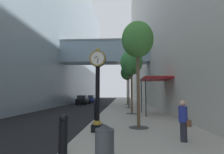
{
  "coord_description": "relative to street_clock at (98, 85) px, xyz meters",
  "views": [
    {
      "loc": [
        2.04,
        -1.91,
        2.04
      ],
      "look_at": [
        0.95,
        17.47,
        3.85
      ],
      "focal_mm": 27.85,
      "sensor_mm": 36.0,
      "label": 1
    }
  ],
  "objects": [
    {
      "name": "bollard_nearest",
      "position": [
        -0.58,
        -3.36,
        -1.66
      ],
      "size": [
        0.28,
        0.28,
        1.26
      ],
      "color": "black",
      "rests_on": "sidewalk_right"
    },
    {
      "name": "car_blue_mid",
      "position": [
        -5.58,
        28.64,
        -1.68
      ],
      "size": [
        2.13,
        4.07,
        1.6
      ],
      "color": "navy",
      "rests_on": "ground"
    },
    {
      "name": "pedestrian_walking",
      "position": [
        3.66,
        -1.61,
        -1.48
      ],
      "size": [
        0.52,
        0.49,
        1.61
      ],
      "color": "#23232D",
      "rests_on": "sidewalk_right"
    },
    {
      "name": "street_tree_mid_far",
      "position": [
        2.15,
        14.14,
        2.86
      ],
      "size": [
        1.91,
        1.91,
        6.35
      ],
      "color": "#333335",
      "rests_on": "sidewalk_right"
    },
    {
      "name": "street_tree_near",
      "position": [
        2.15,
        1.11,
        2.61
      ],
      "size": [
        1.83,
        1.83,
        6.05
      ],
      "color": "#333335",
      "rests_on": "sidewalk_right"
    },
    {
      "name": "car_black_near",
      "position": [
        -5.93,
        23.09,
        -1.66
      ],
      "size": [
        1.99,
        4.36,
        1.65
      ],
      "color": "black",
      "rests_on": "ground"
    },
    {
      "name": "ground_plane",
      "position": [
        -0.81,
        20.16,
        -2.46
      ],
      "size": [
        110.0,
        110.0,
        0.0
      ],
      "primitive_type": "plane",
      "color": "black",
      "rests_on": "ground"
    },
    {
      "name": "bollard_third",
      "position": [
        -0.58,
        3.44,
        -1.66
      ],
      "size": [
        0.28,
        0.28,
        1.26
      ],
      "color": "black",
      "rests_on": "sidewalk_right"
    },
    {
      "name": "street_clock",
      "position": [
        0.0,
        0.0,
        0.0
      ],
      "size": [
        0.84,
        0.55,
        4.24
      ],
      "color": "black",
      "rests_on": "sidewalk_right"
    },
    {
      "name": "trash_bin",
      "position": [
        0.75,
        -3.89,
        -1.78
      ],
      "size": [
        0.53,
        0.53,
        1.05
      ],
      "color": "#383D42",
      "rests_on": "sidewalk_right"
    },
    {
      "name": "street_tree_mid_near",
      "position": [
        2.15,
        7.62,
        2.47
      ],
      "size": [
        2.1,
        2.1,
        6.04
      ],
      "color": "#333335",
      "rests_on": "sidewalk_right"
    },
    {
      "name": "street_tree_far",
      "position": [
        2.15,
        20.65,
        3.02
      ],
      "size": [
        2.19,
        2.19,
        6.65
      ],
      "color": "#333335",
      "rests_on": "sidewalk_right"
    },
    {
      "name": "sidewalk_right",
      "position": [
        2.35,
        23.16,
        -2.39
      ],
      "size": [
        6.32,
        80.0,
        0.14
      ],
      "primitive_type": "cube",
      "color": "#9E998E",
      "rests_on": "ground"
    },
    {
      "name": "storefront_awning",
      "position": [
        4.27,
        7.28,
        0.82
      ],
      "size": [
        2.4,
        3.6,
        3.3
      ],
      "color": "maroon",
      "rests_on": "sidewalk_right"
    },
    {
      "name": "building_block_left",
      "position": [
        -12.79,
        23.13,
        13.13
      ],
      "size": [
        23.18,
        80.0,
        31.29
      ],
      "color": "#93A8B7",
      "rests_on": "ground"
    }
  ]
}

